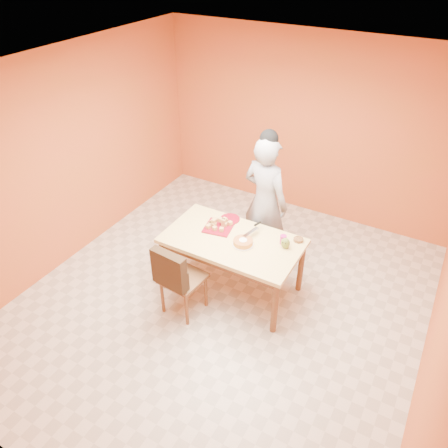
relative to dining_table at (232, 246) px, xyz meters
The scene contains 16 objects.
floor 0.72m from the dining_table, 86.12° to the right, with size 5.00×5.00×0.00m, color beige.
ceiling 2.05m from the dining_table, 86.12° to the right, with size 5.00×5.00×0.00m, color white.
wall_back 2.32m from the dining_table, 89.51° to the left, with size 4.50×4.50×0.00m, color #CA542E.
wall_left 2.35m from the dining_table, behind, with size 5.00×5.00×0.00m, color #CA542E.
dining_table is the anchor object (origin of this frame).
dining_chair 0.70m from the dining_table, 117.54° to the right, with size 0.48×0.55×0.97m.
pastry_pile 0.33m from the dining_table, 154.43° to the left, with size 0.29×0.29×0.09m, color tan, non-canonical shape.
person 0.78m from the dining_table, 84.81° to the left, with size 0.65×0.43×1.78m, color #939396.
pastry_platter 0.30m from the dining_table, 154.43° to the left, with size 0.32×0.32×0.02m, color maroon.
red_dinner_plate 0.43m from the dining_table, 122.65° to the left, with size 0.24×0.24×0.01m, color maroon.
white_cake_plate 0.18m from the dining_table, 10.46° to the right, with size 0.25×0.25×0.01m, color white.
sponge_cake 0.20m from the dining_table, 10.46° to the right, with size 0.23×0.23×0.05m, color orange.
cake_server 0.28m from the dining_table, 42.97° to the left, with size 0.05×0.24×0.01m, color silver.
egg_ornament 0.64m from the dining_table, 14.60° to the left, with size 0.10×0.08×0.13m, color olive.
magenta_glass 0.60m from the dining_table, 22.18° to the left, with size 0.08×0.08×0.11m, color #B31A71.
checker_tin 0.77m from the dining_table, 27.24° to the left, with size 0.11×0.11×0.03m, color #3E2710.
Camera 1 is at (1.89, -3.32, 3.80)m, focal length 35.00 mm.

